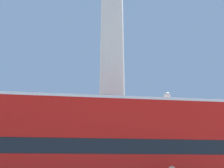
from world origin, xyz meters
The scene contains 3 objects.
monument_column centered at (0.00, 0.00, 9.37)m, with size 5.54×5.54×25.66m.
bus_a centered at (0.19, -6.18, 2.41)m, with size 10.77×2.83×4.36m.
street_lamp centered at (3.23, -2.77, 3.56)m, with size 0.44×0.44×6.18m.
Camera 1 is at (-1.90, -15.60, 1.72)m, focal length 35.00 mm.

